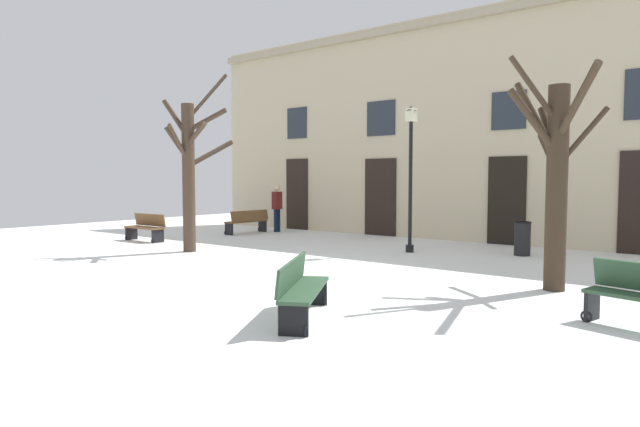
# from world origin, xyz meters

# --- Properties ---
(ground_plane) EXTENTS (31.36, 31.36, 0.00)m
(ground_plane) POSITION_xyz_m (0.00, 0.00, 0.00)
(ground_plane) COLOR white
(building_facade) EXTENTS (19.60, 0.60, 7.29)m
(building_facade) POSITION_xyz_m (-0.00, 8.23, 3.69)
(building_facade) COLOR beige
(building_facade) RESTS_ON ground
(tree_foreground) EXTENTS (1.80, 2.41, 4.08)m
(tree_foreground) POSITION_xyz_m (5.10, 1.82, 2.09)
(tree_foreground) COLOR #382B1E
(tree_foreground) RESTS_ON ground
(tree_center) EXTENTS (1.68, 1.99, 4.97)m
(tree_center) POSITION_xyz_m (-4.16, 1.20, 2.30)
(tree_center) COLOR #423326
(tree_center) RESTS_ON ground
(streetlamp) EXTENTS (0.30, 0.30, 3.96)m
(streetlamp) POSITION_xyz_m (0.67, 4.76, 2.42)
(streetlamp) COLOR black
(streetlamp) RESTS_ON ground
(litter_bin) EXTENTS (0.44, 0.44, 0.89)m
(litter_bin) POSITION_xyz_m (3.31, 5.96, 0.45)
(litter_bin) COLOR black
(litter_bin) RESTS_ON ground
(bench_back_to_back_left) EXTENTS (1.29, 1.84, 0.85)m
(bench_back_to_back_left) POSITION_xyz_m (2.78, -2.45, 0.44)
(bench_back_to_back_left) COLOR #2D4C33
(bench_back_to_back_left) RESTS_ON ground
(bench_far_corner) EXTENTS (0.54, 1.82, 0.86)m
(bench_far_corner) POSITION_xyz_m (-6.46, 5.64, 0.45)
(bench_far_corner) COLOR brown
(bench_far_corner) RESTS_ON ground
(bench_facing_shops) EXTENTS (1.57, 0.53, 0.88)m
(bench_facing_shops) POSITION_xyz_m (-7.33, 1.93, 0.44)
(bench_facing_shops) COLOR brown
(bench_facing_shops) RESTS_ON ground
(person_near_bench) EXTENTS (0.26, 0.40, 1.79)m
(person_near_bench) POSITION_xyz_m (-6.00, 6.76, 1.00)
(person_near_bench) COLOR black
(person_near_bench) RESTS_ON ground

